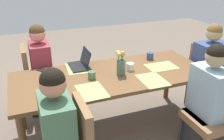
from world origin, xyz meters
name	(u,v)px	position (x,y,z in m)	size (l,w,h in m)	color
ground_plane	(112,127)	(0.00, 0.00, 0.00)	(10.00, 10.00, 0.00)	#756656
dining_table	(112,80)	(0.00, 0.00, 0.65)	(2.20, 0.93, 0.72)	brown
chair_head_right_left_mid	(207,72)	(1.41, 0.04, 0.50)	(0.44, 0.44, 0.90)	olive
person_head_right_left_mid	(207,73)	(1.35, -0.04, 0.53)	(0.40, 0.36, 1.19)	#2D2D33
chair_far_left_far	(36,75)	(-0.78, 0.78, 0.50)	(0.44, 0.44, 0.90)	olive
person_far_left_far	(42,74)	(-0.71, 0.72, 0.53)	(0.36, 0.40, 1.19)	#2D2D33
chair_near_right_near	(217,111)	(0.84, -0.76, 0.50)	(0.44, 0.44, 0.90)	olive
person_near_right_near	(207,107)	(0.77, -0.70, 0.53)	(0.36, 0.40, 1.19)	#2D2D33
flower_vase	(121,64)	(0.09, -0.05, 0.85)	(0.11, 0.10, 0.29)	#4C6B60
placemat_near_left_near	(92,91)	(-0.33, -0.30, 0.72)	(0.36, 0.26, 0.00)	#9EBC66
placemat_head_right_left_mid	(161,67)	(0.63, -0.02, 0.72)	(0.36, 0.26, 0.00)	#9EBC66
placemat_far_left_far	(78,68)	(-0.32, 0.30, 0.72)	(0.36, 0.26, 0.00)	#9EBC66
placemat_near_right_near	(152,80)	(0.35, -0.30, 0.72)	(0.36, 0.26, 0.00)	#9EBC66
laptop_far_left_far	(81,64)	(-0.27, 0.32, 0.76)	(0.22, 0.32, 0.21)	black
coffee_mug_near_left	(200,66)	(0.99, -0.27, 0.77)	(0.08, 0.08, 0.10)	#47704C
coffee_mug_near_right	(92,75)	(-0.25, -0.03, 0.76)	(0.08, 0.08, 0.08)	#47704C
coffee_mug_centre_left	(150,56)	(0.63, 0.25, 0.77)	(0.09, 0.09, 0.09)	#33477A
coffee_mug_centre_right	(130,67)	(0.24, 0.02, 0.76)	(0.09, 0.09, 0.09)	white
phone_black	(43,70)	(-0.72, 0.38, 0.72)	(0.15, 0.07, 0.01)	black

